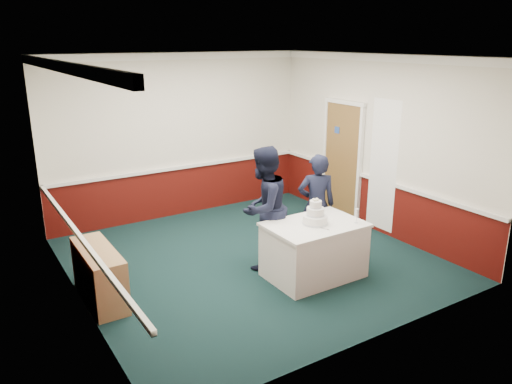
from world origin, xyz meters
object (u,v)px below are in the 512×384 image
cake_table (314,250)px  champagne_flute (357,213)px  cake_knife (323,228)px  person_woman (316,205)px  person_man (264,208)px  sideboard (100,275)px  wedding_cake (315,216)px

cake_table → champagne_flute: 0.78m
cake_knife → champagne_flute: champagne_flute is taller
champagne_flute → person_woman: (0.01, 0.88, -0.13)m
cake_knife → person_woman: person_woman is taller
person_man → cake_table: bearing=97.3°
sideboard → cake_table: cake_table is taller
cake_table → person_man: (-0.41, 0.67, 0.50)m
cake_table → person_woman: 0.88m
champagne_flute → sideboard: bearing=159.5°
wedding_cake → person_woman: person_woman is taller
cake_table → wedding_cake: 0.50m
sideboard → champagne_flute: bearing=-20.5°
wedding_cake → person_man: (-0.41, 0.67, -0.00)m
sideboard → wedding_cake: wedding_cake is taller
cake_knife → champagne_flute: 0.55m
cake_table → cake_knife: 0.44m
wedding_cake → person_woman: bearing=49.8°
cake_table → person_man: bearing=121.6°
cake_knife → person_man: (-0.38, 0.87, 0.11)m
sideboard → champagne_flute: champagne_flute is taller
cake_knife → person_woman: 0.97m
sideboard → person_man: person_man is taller
sideboard → cake_knife: 2.96m
cake_knife → sideboard: bearing=138.2°
sideboard → cake_table: size_ratio=0.91×
cake_table → person_woman: size_ratio=0.83×
wedding_cake → cake_knife: 0.23m
champagne_flute → wedding_cake: bearing=150.8°
champagne_flute → person_woman: person_woman is taller
sideboard → wedding_cake: 2.94m
sideboard → person_woman: size_ratio=0.75×
sideboard → person_woman: person_woman is taller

